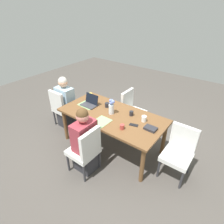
{
  "coord_description": "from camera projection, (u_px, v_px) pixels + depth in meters",
  "views": [
    {
      "loc": [
        1.76,
        -2.31,
        2.54
      ],
      "look_at": [
        0.0,
        0.0,
        0.8
      ],
      "focal_mm": 29.59,
      "sensor_mm": 36.0,
      "label": 1
    }
  ],
  "objects": [
    {
      "name": "chair_head_right_right_near",
      "position": [
        179.0,
        150.0,
        2.95
      ],
      "size": [
        0.44,
        0.44,
        0.9
      ],
      "color": "silver",
      "rests_on": "ground_plane"
    },
    {
      "name": "person_near_left_near",
      "position": [
        85.0,
        144.0,
        3.04
      ],
      "size": [
        0.36,
        0.4,
        1.19
      ],
      "color": "#2D2D33",
      "rests_on": "ground_plane"
    },
    {
      "name": "ground_plane",
      "position": [
        112.0,
        145.0,
        3.8
      ],
      "size": [
        10.0,
        10.0,
        0.0
      ],
      "primitive_type": "plane",
      "color": "#4C4742"
    },
    {
      "name": "chair_far_left_far",
      "position": [
        131.0,
        109.0,
        4.1
      ],
      "size": [
        0.44,
        0.44,
        0.9
      ],
      "color": "silver",
      "rests_on": "ground_plane"
    },
    {
      "name": "coffee_mug_centre_right",
      "position": [
        144.0,
        119.0,
        3.19
      ],
      "size": [
        0.09,
        0.09,
        0.1
      ],
      "primitive_type": "cylinder",
      "color": "white",
      "rests_on": "dining_table"
    },
    {
      "name": "phone_black",
      "position": [
        134.0,
        125.0,
        3.11
      ],
      "size": [
        0.16,
        0.11,
        0.01
      ],
      "primitive_type": "cube",
      "rotation": [
        0.0,
        0.0,
        0.3
      ],
      "color": "black",
      "rests_on": "dining_table"
    },
    {
      "name": "coffee_mug_near_right",
      "position": [
        91.0,
        95.0,
        3.99
      ],
      "size": [
        0.08,
        0.08,
        0.1
      ],
      "primitive_type": "cylinder",
      "color": "#DBC64C",
      "rests_on": "dining_table"
    },
    {
      "name": "placemat_head_left_left_mid",
      "position": [
        88.0,
        105.0,
        3.72
      ],
      "size": [
        0.37,
        0.27,
        0.0
      ],
      "primitive_type": "cube",
      "rotation": [
        0.0,
        0.0,
        -0.04
      ],
      "color": "#7FAD70",
      "rests_on": "dining_table"
    },
    {
      "name": "coffee_mug_far_left",
      "position": [
        122.0,
        127.0,
        3.0
      ],
      "size": [
        0.07,
        0.07,
        0.08
      ],
      "primitive_type": "cylinder",
      "color": "#AD3D38",
      "rests_on": "dining_table"
    },
    {
      "name": "coffee_mug_near_left",
      "position": [
        107.0,
        105.0,
        3.63
      ],
      "size": [
        0.09,
        0.09,
        0.09
      ],
      "primitive_type": "cylinder",
      "color": "#232328",
      "rests_on": "dining_table"
    },
    {
      "name": "book_red_cover",
      "position": [
        151.0,
        128.0,
        3.0
      ],
      "size": [
        0.2,
        0.14,
        0.04
      ],
      "primitive_type": "cube",
      "rotation": [
        0.0,
        0.0,
        -0.01
      ],
      "color": "#28282D",
      "rests_on": "dining_table"
    },
    {
      "name": "dining_table",
      "position": [
        112.0,
        118.0,
        3.45
      ],
      "size": [
        1.97,
        0.98,
        0.75
      ],
      "color": "brown",
      "rests_on": "ground_plane"
    },
    {
      "name": "chair_head_left_left_mid",
      "position": [
        62.0,
        107.0,
        4.18
      ],
      "size": [
        0.44,
        0.44,
        0.9
      ],
      "color": "silver",
      "rests_on": "ground_plane"
    },
    {
      "name": "chair_near_left_near",
      "position": [
        86.0,
        149.0,
        2.97
      ],
      "size": [
        0.44,
        0.44,
        0.9
      ],
      "color": "silver",
      "rests_on": "ground_plane"
    },
    {
      "name": "flower_vase",
      "position": [
        111.0,
        106.0,
        3.36
      ],
      "size": [
        0.12,
        0.1,
        0.3
      ],
      "color": "silver",
      "rests_on": "dining_table"
    },
    {
      "name": "placemat_near_left_near",
      "position": [
        100.0,
        122.0,
        3.19
      ],
      "size": [
        0.26,
        0.36,
        0.0
      ],
      "primitive_type": "cube",
      "rotation": [
        0.0,
        0.0,
        1.56
      ],
      "color": "#7FAD70",
      "rests_on": "dining_table"
    },
    {
      "name": "laptop_head_left_left_mid",
      "position": [
        90.0,
        103.0,
        3.7
      ],
      "size": [
        0.32,
        0.22,
        0.21
      ],
      "color": "#38383D",
      "rests_on": "dining_table"
    },
    {
      "name": "coffee_mug_centre_left",
      "position": [
        131.0,
        113.0,
        3.36
      ],
      "size": [
        0.07,
        0.07,
        0.09
      ],
      "primitive_type": "cylinder",
      "color": "#232328",
      "rests_on": "dining_table"
    },
    {
      "name": "person_head_left_left_mid",
      "position": [
        66.0,
        105.0,
        4.18
      ],
      "size": [
        0.4,
        0.36,
        1.19
      ],
      "color": "#2D2D33",
      "rests_on": "ground_plane"
    }
  ]
}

